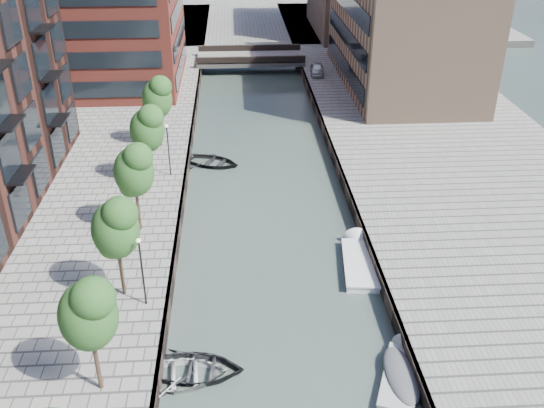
{
  "coord_description": "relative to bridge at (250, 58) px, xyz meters",
  "views": [
    {
      "loc": [
        -2.09,
        -2.48,
        21.33
      ],
      "look_at": [
        0.0,
        30.19,
        3.5
      ],
      "focal_mm": 40.0,
      "sensor_mm": 36.0,
      "label": 1
    }
  ],
  "objects": [
    {
      "name": "water",
      "position": [
        0.0,
        -32.0,
        -1.39
      ],
      "size": [
        300.0,
        300.0,
        0.0
      ],
      "primitive_type": "plane",
      "color": "#38473F",
      "rests_on": "ground"
    },
    {
      "name": "quay_right",
      "position": [
        16.0,
        -32.0,
        -0.89
      ],
      "size": [
        20.0,
        140.0,
        1.0
      ],
      "primitive_type": "cube",
      "color": "gray",
      "rests_on": "ground"
    },
    {
      "name": "quay_wall_left",
      "position": [
        -6.1,
        -32.0,
        -0.89
      ],
      "size": [
        0.25,
        140.0,
        1.0
      ],
      "primitive_type": "cube",
      "color": "#332823",
      "rests_on": "ground"
    },
    {
      "name": "quay_wall_right",
      "position": [
        6.1,
        -32.0,
        -0.89
      ],
      "size": [
        0.25,
        140.0,
        1.0
      ],
      "primitive_type": "cube",
      "color": "#332823",
      "rests_on": "ground"
    },
    {
      "name": "far_closure",
      "position": [
        0.0,
        28.0,
        -0.89
      ],
      "size": [
        80.0,
        40.0,
        1.0
      ],
      "primitive_type": "cube",
      "color": "gray",
      "rests_on": "ground"
    },
    {
      "name": "tan_block_near",
      "position": [
        16.0,
        -10.0,
        6.61
      ],
      "size": [
        12.0,
        25.0,
        14.0
      ],
      "primitive_type": "cube",
      "color": "#9B7A5F",
      "rests_on": "quay_right"
    },
    {
      "name": "bridge",
      "position": [
        0.0,
        0.0,
        0.0
      ],
      "size": [
        13.0,
        6.0,
        1.3
      ],
      "color": "gray",
      "rests_on": "ground"
    },
    {
      "name": "tree_2",
      "position": [
        -8.5,
        -54.0,
        3.92
      ],
      "size": [
        2.5,
        2.5,
        5.95
      ],
      "color": "#382619",
      "rests_on": "quay_left"
    },
    {
      "name": "tree_3",
      "position": [
        -8.5,
        -47.0,
        3.92
      ],
      "size": [
        2.5,
        2.5,
        5.95
      ],
      "color": "#382619",
      "rests_on": "quay_left"
    },
    {
      "name": "tree_4",
      "position": [
        -8.5,
        -40.0,
        3.92
      ],
      "size": [
        2.5,
        2.5,
        5.95
      ],
      "color": "#382619",
      "rests_on": "quay_left"
    },
    {
      "name": "tree_5",
      "position": [
        -8.5,
        -33.0,
        3.92
      ],
      "size": [
        2.5,
        2.5,
        5.95
      ],
      "color": "#382619",
      "rests_on": "quay_left"
    },
    {
      "name": "tree_6",
      "position": [
        -8.5,
        -26.0,
        3.92
      ],
      "size": [
        2.5,
        2.5,
        5.95
      ],
      "color": "#382619",
      "rests_on": "quay_left"
    },
    {
      "name": "lamp_1",
      "position": [
        -7.2,
        -48.0,
        2.12
      ],
      "size": [
        0.24,
        0.24,
        4.12
      ],
      "color": "black",
      "rests_on": "quay_left"
    },
    {
      "name": "lamp_2",
      "position": [
        -7.2,
        -32.0,
        2.12
      ],
      "size": [
        0.24,
        0.24,
        4.12
      ],
      "color": "black",
      "rests_on": "quay_left"
    },
    {
      "name": "sloop_1",
      "position": [
        -4.39,
        -52.38,
        -1.39
      ],
      "size": [
        5.16,
        3.95,
        0.99
      ],
      "primitive_type": "imported",
      "rotation": [
        0.0,
        0.0,
        1.46
      ],
      "color": "#242427",
      "rests_on": "ground"
    },
    {
      "name": "sloop_3",
      "position": [
        -5.15,
        -52.76,
        -1.39
      ],
      "size": [
        5.03,
        3.78,
        0.99
      ],
      "primitive_type": "imported",
      "rotation": [
        0.0,
        0.0,
        1.65
      ],
      "color": "silver",
      "rests_on": "ground"
    },
    {
      "name": "sloop_4",
      "position": [
        -4.12,
        -28.18,
        -1.39
      ],
      "size": [
        5.65,
        4.99,
        0.97
      ],
      "primitive_type": "imported",
      "rotation": [
        0.0,
        0.0,
        1.14
      ],
      "color": "black",
      "rests_on": "ground"
    },
    {
      "name": "motorboat_2",
      "position": [
        5.37,
        -43.23,
        -1.28
      ],
      "size": [
        2.59,
        5.92,
        1.91
      ],
      "color": "white",
      "rests_on": "ground"
    },
    {
      "name": "motorboat_4",
      "position": [
        5.57,
        -53.12,
        -1.2
      ],
      "size": [
        3.24,
        5.01,
        1.58
      ],
      "color": "beige",
      "rests_on": "ground"
    },
    {
      "name": "car",
      "position": [
        7.5,
        -6.23,
        0.25
      ],
      "size": [
        1.81,
        3.87,
        1.28
      ],
      "primitive_type": "imported",
      "rotation": [
        0.0,
        0.0,
        -0.08
      ],
      "color": "silver",
      "rests_on": "quay_right"
    }
  ]
}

